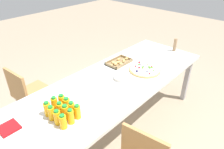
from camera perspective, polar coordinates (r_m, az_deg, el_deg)
The scene contains 20 objects.
ground_plane at distance 2.74m, azimuth 0.52°, elevation -14.68°, with size 12.00×12.00×0.00m, color tan.
party_table at distance 2.31m, azimuth 0.59°, elevation -2.86°, with size 2.53×0.89×0.73m.
chair_far_left at distance 2.69m, azimuth -22.12°, elevation -4.56°, with size 0.43×0.43×0.83m.
juice_bottle_0 at distance 1.73m, azimuth -13.41°, elevation -12.57°, with size 0.06×0.06×0.13m.
juice_bottle_1 at distance 1.75m, azimuth -11.35°, elevation -11.33°, with size 0.06×0.06×0.14m.
juice_bottle_2 at distance 1.79m, azimuth -9.56°, elevation -10.15°, with size 0.06×0.06×0.14m.
juice_bottle_3 at distance 1.77m, azimuth -14.88°, elevation -11.38°, with size 0.06×0.06×0.14m.
juice_bottle_4 at distance 1.80m, azimuth -12.76°, elevation -10.15°, with size 0.06×0.06×0.14m.
juice_bottle_5 at distance 1.82m, azimuth -11.09°, elevation -9.33°, with size 0.06×0.06×0.14m.
juice_bottle_6 at distance 1.82m, azimuth -16.40°, elevation -10.21°, with size 0.06×0.06×0.14m.
juice_bottle_7 at distance 1.85m, azimuth -14.18°, elevation -9.20°, with size 0.06×0.06×0.13m.
juice_bottle_8 at distance 1.88m, azimuth -12.39°, elevation -8.12°, with size 0.06×0.06×0.14m.
juice_bottle_9 at distance 1.87m, azimuth -17.45°, elevation -9.08°, with size 0.06×0.06×0.14m.
juice_bottle_10 at distance 1.90m, azimuth -15.59°, elevation -7.90°, with size 0.06×0.06×0.15m.
juice_bottle_11 at distance 1.93m, azimuth -13.71°, elevation -7.17°, with size 0.06×0.06×0.13m.
fruit_pizza at distance 2.50m, azimuth 9.05°, elevation 1.38°, with size 0.38×0.38×0.05m.
snack_tray at distance 2.63m, azimuth 1.90°, elevation 3.42°, with size 0.32×0.20×0.04m.
plate_stack at distance 2.30m, azimuth 2.70°, elevation -0.82°, with size 0.17×0.17×0.03m.
napkin_stack at distance 1.90m, azimuth -26.64°, elevation -13.03°, with size 0.15×0.15×0.02m, color red.
cardboard_tube at distance 3.08m, azimuth 17.02°, elevation 7.85°, with size 0.04×0.04×0.18m, color #9E7A56.
Camera 1 is at (-1.44, -1.28, 1.95)m, focal length 33.05 mm.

